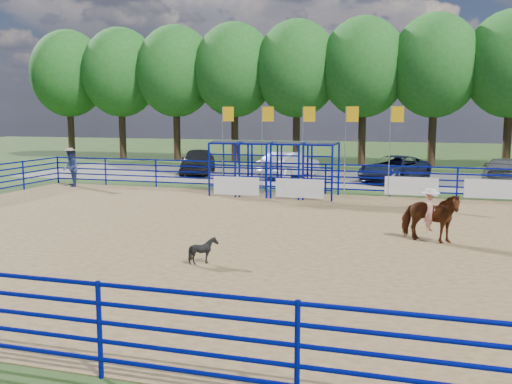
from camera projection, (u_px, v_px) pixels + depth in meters
ground at (272, 238)px, 18.06m from camera, size 120.00×120.00×0.00m
arena_dirt at (272, 238)px, 18.05m from camera, size 30.00×20.00×0.02m
gravel_strip at (345, 178)px, 34.19m from camera, size 40.00×10.00×0.01m
horse_and_rider at (430, 215)px, 17.28m from camera, size 1.97×1.27×2.24m
calf at (204, 250)px, 14.87m from camera, size 0.68×0.62×0.70m
spectator_cowboy at (71, 168)px, 30.16m from camera, size 1.18×1.21×2.02m
car_a at (198, 161)px, 36.50m from camera, size 3.09×5.12×1.63m
car_b at (289, 165)px, 34.41m from camera, size 3.08×5.00×1.56m
car_c at (394, 169)px, 32.37m from camera, size 4.37×5.83×1.47m
car_d at (504, 173)px, 29.97m from camera, size 2.79×5.53×1.54m
perimeter_fence at (272, 215)px, 17.95m from camera, size 30.10×20.10×1.50m
chute_assembly at (282, 170)px, 26.81m from camera, size 19.32×2.41×4.20m
treeline at (364, 62)px, 41.69m from camera, size 56.40×6.40×11.24m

